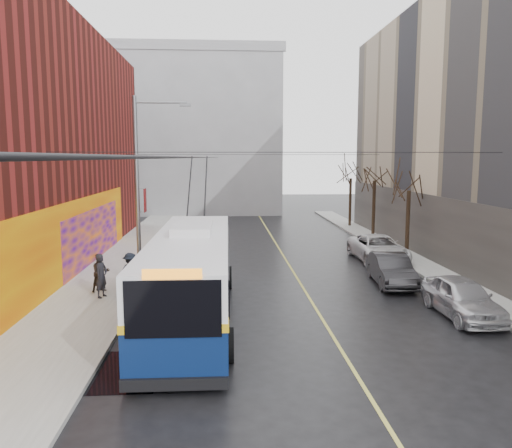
{
  "coord_description": "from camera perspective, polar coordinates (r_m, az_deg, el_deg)",
  "views": [
    {
      "loc": [
        -2.27,
        -13.64,
        6.2
      ],
      "look_at": [
        -0.76,
        9.46,
        3.1
      ],
      "focal_mm": 35.0,
      "sensor_mm": 36.0,
      "label": 1
    }
  ],
  "objects": [
    {
      "name": "sidewalk_right",
      "position": [
        28.67,
        19.59,
        -5.17
      ],
      "size": [
        2.0,
        60.0,
        0.15
      ],
      "primitive_type": "cube",
      "color": "gray",
      "rests_on": "ground"
    },
    {
      "name": "tree_near",
      "position": [
        31.73,
        17.14,
        5.07
      ],
      "size": [
        3.2,
        3.2,
        6.4
      ],
      "color": "black",
      "rests_on": "ground"
    },
    {
      "name": "catenary_wires",
      "position": [
        28.41,
        -4.32,
        7.69
      ],
      "size": [
        18.0,
        60.0,
        0.22
      ],
      "color": "black"
    },
    {
      "name": "tree_far",
      "position": [
        45.08,
        10.8,
        6.14
      ],
      "size": [
        3.2,
        3.2,
        6.57
      ],
      "color": "black",
      "rests_on": "ground"
    },
    {
      "name": "pedestrian_b",
      "position": [
        23.73,
        -17.34,
        -5.33
      ],
      "size": [
        1.07,
        1.04,
        1.74
      ],
      "primitive_type": "imported",
      "rotation": [
        0.0,
        0.0,
        0.65
      ],
      "color": "black",
      "rests_on": "sidewalk_left"
    },
    {
      "name": "parked_car_b",
      "position": [
        25.38,
        15.18,
        -5.04
      ],
      "size": [
        1.99,
        4.69,
        1.51
      ],
      "primitive_type": "imported",
      "rotation": [
        0.0,
        0.0,
        -0.09
      ],
      "color": "#29292B",
      "rests_on": "ground"
    },
    {
      "name": "building_far",
      "position": [
        58.81,
        -7.49,
        10.3
      ],
      "size": [
        20.5,
        12.1,
        18.0
      ],
      "color": "gray",
      "rests_on": "ground"
    },
    {
      "name": "pigeons_flying",
      "position": [
        24.81,
        -6.05,
        8.76
      ],
      "size": [
        1.95,
        2.14,
        0.46
      ],
      "color": "slate"
    },
    {
      "name": "streetlight_pole",
      "position": [
        23.99,
        -13.05,
        4.19
      ],
      "size": [
        2.65,
        0.6,
        9.0
      ],
      "color": "slate",
      "rests_on": "ground"
    },
    {
      "name": "puddle",
      "position": [
        15.69,
        -15.26,
        -15.91
      ],
      "size": [
        2.31,
        3.01,
        0.01
      ],
      "primitive_type": "cube",
      "color": "black",
      "rests_on": "ground"
    },
    {
      "name": "parked_car_c",
      "position": [
        30.91,
        13.79,
        -2.71
      ],
      "size": [
        2.69,
        5.63,
        1.55
      ],
      "primitive_type": "imported",
      "rotation": [
        0.0,
        0.0,
        0.02
      ],
      "color": "silver",
      "rests_on": "ground"
    },
    {
      "name": "ground",
      "position": [
        15.15,
        5.43,
        -16.57
      ],
      "size": [
        140.0,
        140.0,
        0.0
      ],
      "primitive_type": "plane",
      "color": "black",
      "rests_on": "ground"
    },
    {
      "name": "trolleybus",
      "position": [
        19.42,
        -7.37,
        -5.7
      ],
      "size": [
        3.21,
        13.32,
        6.28
      ],
      "rotation": [
        0.0,
        0.0,
        -0.01
      ],
      "color": "#091A44",
      "rests_on": "ground"
    },
    {
      "name": "sidewalk_left",
      "position": [
        26.97,
        -15.99,
        -5.8
      ],
      "size": [
        4.0,
        60.0,
        0.15
      ],
      "primitive_type": "cube",
      "color": "gray",
      "rests_on": "ground"
    },
    {
      "name": "pedestrian_c",
      "position": [
        23.54,
        -14.16,
        -5.31
      ],
      "size": [
        1.3,
        1.14,
        1.75
      ],
      "primitive_type": "imported",
      "rotation": [
        0.0,
        0.0,
        2.59
      ],
      "color": "black",
      "rests_on": "sidewalk_left"
    },
    {
      "name": "lane_line",
      "position": [
        28.57,
        3.95,
        -4.92
      ],
      "size": [
        0.12,
        50.0,
        0.01
      ],
      "primitive_type": "cube",
      "color": "#BFB74C",
      "rests_on": "ground"
    },
    {
      "name": "following_car",
      "position": [
        32.06,
        -5.58,
        -2.33
      ],
      "size": [
        1.82,
        4.07,
        1.36
      ],
      "primitive_type": "imported",
      "rotation": [
        0.0,
        0.0,
        0.05
      ],
      "color": "#B6B6BB",
      "rests_on": "ground"
    },
    {
      "name": "tree_mid",
      "position": [
        38.34,
        13.43,
        6.0
      ],
      "size": [
        3.2,
        3.2,
        6.68
      ],
      "color": "black",
      "rests_on": "ground"
    },
    {
      "name": "parked_car_a",
      "position": [
        21.26,
        22.48,
        -7.75
      ],
      "size": [
        1.84,
        4.56,
        1.55
      ],
      "primitive_type": "imported",
      "rotation": [
        0.0,
        0.0,
        -0.0
      ],
      "color": "silver",
      "rests_on": "ground"
    },
    {
      "name": "pedestrian_a",
      "position": [
        22.75,
        -17.26,
        -5.67
      ],
      "size": [
        0.66,
        0.81,
        1.9
      ],
      "primitive_type": "imported",
      "rotation": [
        0.0,
        0.0,
        1.23
      ],
      "color": "black",
      "rests_on": "sidewalk_left"
    }
  ]
}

